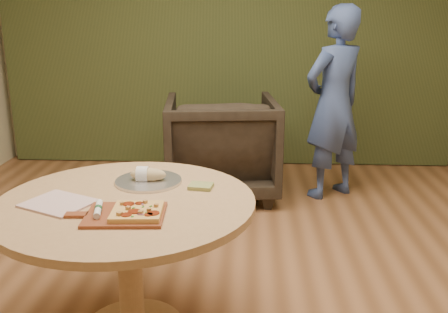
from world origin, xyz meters
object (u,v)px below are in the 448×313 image
at_px(pedestal_table, 127,226).
at_px(armchair, 221,141).
at_px(flatbread_pizza, 137,211).
at_px(bread_roll, 147,175).
at_px(pizza_paddle, 123,215).
at_px(serving_tray, 149,181).
at_px(person_standing, 334,104).
at_px(cutlery_roll, 98,209).

xyz_separation_m(pedestal_table, armchair, (0.35, 2.11, -0.11)).
relative_size(pedestal_table, flatbread_pizza, 5.46).
relative_size(pedestal_table, armchair, 1.27).
height_order(flatbread_pizza, bread_roll, bread_roll).
bearing_deg(pizza_paddle, pedestal_table, 96.96).
xyz_separation_m(pizza_paddle, serving_tray, (0.02, 0.46, -0.00)).
distance_m(flatbread_pizza, person_standing, 2.65).
distance_m(flatbread_pizza, armchair, 2.35).
bearing_deg(flatbread_pizza, bread_roll, 96.20).
height_order(serving_tray, bread_roll, bread_roll).
distance_m(pizza_paddle, cutlery_roll, 0.12).
bearing_deg(pedestal_table, cutlery_roll, -111.10).
bearing_deg(serving_tray, pizza_paddle, -92.95).
relative_size(serving_tray, bread_roll, 1.84).
xyz_separation_m(pedestal_table, bread_roll, (0.05, 0.26, 0.18)).
height_order(serving_tray, armchair, armchair).
height_order(cutlery_roll, person_standing, person_standing).
distance_m(pizza_paddle, flatbread_pizza, 0.07).
distance_m(pizza_paddle, serving_tray, 0.46).
distance_m(serving_tray, person_standing, 2.27).
bearing_deg(person_standing, pizza_paddle, 25.86).
bearing_deg(serving_tray, armchair, 81.15).
bearing_deg(person_standing, bread_roll, 20.47).
relative_size(flatbread_pizza, serving_tray, 0.65).
xyz_separation_m(serving_tray, person_standing, (1.28, 1.87, 0.09)).
height_order(flatbread_pizza, cutlery_roll, flatbread_pizza).
distance_m(cutlery_roll, serving_tray, 0.48).
distance_m(pizza_paddle, person_standing, 2.67).
bearing_deg(cutlery_roll, pizza_paddle, -16.75).
bearing_deg(cutlery_roll, pedestal_table, 56.88).
bearing_deg(cutlery_roll, armchair, 67.50).
height_order(cutlery_roll, armchair, armchair).
distance_m(pedestal_table, armchair, 2.14).
height_order(flatbread_pizza, armchair, armchair).
distance_m(serving_tray, armchair, 1.89).
bearing_deg(pizza_paddle, bread_roll, 84.72).
bearing_deg(cutlery_roll, flatbread_pizza, -16.19).
distance_m(cutlery_roll, bread_roll, 0.47).
bearing_deg(serving_tray, bread_roll, 180.00).
height_order(bread_roll, armchair, armchair).
bearing_deg(serving_tray, pedestal_table, -103.53).
height_order(pizza_paddle, flatbread_pizza, flatbread_pizza).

